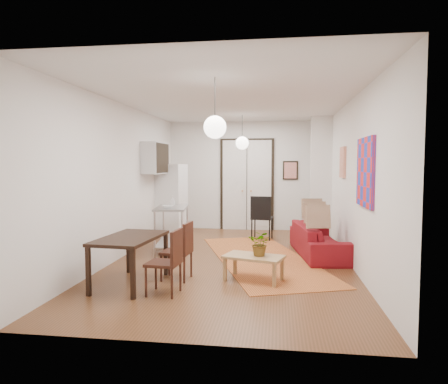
# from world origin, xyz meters

# --- Properties ---
(floor) EXTENTS (7.00, 7.00, 0.00)m
(floor) POSITION_xyz_m (0.00, 0.00, 0.00)
(floor) COLOR brown
(floor) RESTS_ON ground
(ceiling) EXTENTS (4.20, 7.00, 0.02)m
(ceiling) POSITION_xyz_m (0.00, 0.00, 2.90)
(ceiling) COLOR silver
(ceiling) RESTS_ON wall_back
(wall_back) EXTENTS (4.20, 0.02, 2.90)m
(wall_back) POSITION_xyz_m (0.00, 3.50, 1.45)
(wall_back) COLOR white
(wall_back) RESTS_ON floor
(wall_front) EXTENTS (4.20, 0.02, 2.90)m
(wall_front) POSITION_xyz_m (0.00, -3.50, 1.45)
(wall_front) COLOR white
(wall_front) RESTS_ON floor
(wall_left) EXTENTS (0.02, 7.00, 2.90)m
(wall_left) POSITION_xyz_m (-2.10, 0.00, 1.45)
(wall_left) COLOR white
(wall_left) RESTS_ON floor
(wall_right) EXTENTS (0.02, 7.00, 2.90)m
(wall_right) POSITION_xyz_m (2.10, 0.00, 1.45)
(wall_right) COLOR white
(wall_right) RESTS_ON floor
(double_doors) EXTENTS (1.44, 0.06, 2.50)m
(double_doors) POSITION_xyz_m (0.00, 3.46, 1.20)
(double_doors) COLOR white
(double_doors) RESTS_ON wall_back
(stub_partition) EXTENTS (0.50, 0.10, 2.90)m
(stub_partition) POSITION_xyz_m (1.85, 2.55, 1.45)
(stub_partition) COLOR white
(stub_partition) RESTS_ON floor
(wall_cabinet) EXTENTS (0.35, 1.00, 0.70)m
(wall_cabinet) POSITION_xyz_m (-1.92, 1.50, 1.90)
(wall_cabinet) COLOR silver
(wall_cabinet) RESTS_ON wall_left
(painting_popart) EXTENTS (0.05, 1.00, 1.00)m
(painting_popart) POSITION_xyz_m (2.08, -1.25, 1.65)
(painting_popart) COLOR red
(painting_popart) RESTS_ON wall_right
(painting_abstract) EXTENTS (0.05, 0.50, 0.60)m
(painting_abstract) POSITION_xyz_m (2.08, 0.80, 1.80)
(painting_abstract) COLOR beige
(painting_abstract) RESTS_ON wall_right
(poster_back) EXTENTS (0.40, 0.03, 0.50)m
(poster_back) POSITION_xyz_m (1.15, 3.47, 1.60)
(poster_back) COLOR red
(poster_back) RESTS_ON wall_back
(print_left) EXTENTS (0.03, 0.44, 0.54)m
(print_left) POSITION_xyz_m (-2.07, 2.00, 1.95)
(print_left) COLOR #A66745
(print_left) RESTS_ON wall_left
(pendant_back) EXTENTS (0.30, 0.30, 0.80)m
(pendant_back) POSITION_xyz_m (0.00, 2.00, 2.25)
(pendant_back) COLOR white
(pendant_back) RESTS_ON ceiling
(pendant_front) EXTENTS (0.30, 0.30, 0.80)m
(pendant_front) POSITION_xyz_m (0.00, -2.00, 2.25)
(pendant_front) COLOR white
(pendant_front) RESTS_ON ceiling
(kilim_rug) EXTENTS (2.82, 4.43, 0.01)m
(kilim_rug) POSITION_xyz_m (0.53, 0.18, 0.01)
(kilim_rug) COLOR #C46931
(kilim_rug) RESTS_ON floor
(sofa) EXTENTS (1.08, 2.15, 0.60)m
(sofa) POSITION_xyz_m (1.64, 0.59, 0.30)
(sofa) COLOR maroon
(sofa) RESTS_ON floor
(coffee_table) EXTENTS (0.98, 0.72, 0.39)m
(coffee_table) POSITION_xyz_m (0.47, -1.28, 0.34)
(coffee_table) COLOR #A98A50
(coffee_table) RESTS_ON floor
(potted_plant) EXTENTS (0.41, 0.38, 0.38)m
(potted_plant) POSITION_xyz_m (0.57, -1.28, 0.58)
(potted_plant) COLOR #365E2A
(potted_plant) RESTS_ON coffee_table
(kitchen_counter) EXTENTS (0.75, 1.26, 0.91)m
(kitchen_counter) POSITION_xyz_m (-1.29, 0.56, 0.59)
(kitchen_counter) COLOR #B9BBBE
(kitchen_counter) RESTS_ON floor
(bowl) EXTENTS (0.25, 0.25, 0.05)m
(bowl) POSITION_xyz_m (-1.29, 0.26, 0.94)
(bowl) COLOR silver
(bowl) RESTS_ON kitchen_counter
(soap_bottle) EXTENTS (0.10, 0.10, 0.19)m
(soap_bottle) POSITION_xyz_m (-1.34, 0.81, 1.01)
(soap_bottle) COLOR teal
(soap_bottle) RESTS_ON kitchen_counter
(fridge) EXTENTS (0.70, 0.70, 1.76)m
(fridge) POSITION_xyz_m (-1.75, 2.23, 0.88)
(fridge) COLOR white
(fridge) RESTS_ON floor
(dining_table) EXTENTS (0.84, 1.34, 0.71)m
(dining_table) POSITION_xyz_m (-1.30, -1.71, 0.63)
(dining_table) COLOR black
(dining_table) RESTS_ON floor
(dining_chair_near) EXTENTS (0.46, 0.61, 0.88)m
(dining_chair_near) POSITION_xyz_m (-0.70, -1.27, 0.51)
(dining_chair_near) COLOR #361A11
(dining_chair_near) RESTS_ON floor
(dining_chair_far) EXTENTS (0.46, 0.61, 0.88)m
(dining_chair_far) POSITION_xyz_m (-0.70, -1.97, 0.51)
(dining_chair_far) COLOR #361A11
(dining_chair_far) RESTS_ON floor
(black_side_chair) EXTENTS (0.52, 0.52, 1.03)m
(black_side_chair) POSITION_xyz_m (0.47, 2.20, 0.61)
(black_side_chair) COLOR black
(black_side_chair) RESTS_ON floor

